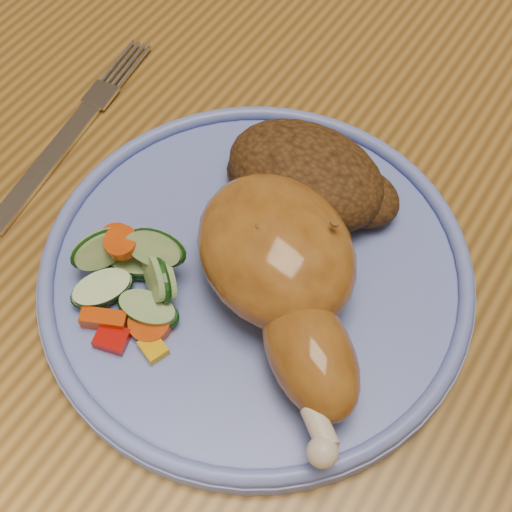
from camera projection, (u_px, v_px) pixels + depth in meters
name	position (u px, v px, depth m)	size (l,w,h in m)	color
ground	(339.00, 508.00, 1.11)	(4.00, 4.00, 0.00)	brown
dining_table	(424.00, 302.00, 0.54)	(0.90, 1.40, 0.75)	olive
plate	(256.00, 274.00, 0.45)	(0.27, 0.27, 0.01)	#6174C9
plate_rim	(256.00, 265.00, 0.44)	(0.27, 0.27, 0.01)	#6174C9
chicken_leg	(284.00, 274.00, 0.41)	(0.17, 0.16, 0.06)	#9D6021
rice_pilaf	(309.00, 177.00, 0.46)	(0.12, 0.08, 0.05)	#4A2C12
vegetable_pile	(132.00, 275.00, 0.43)	(0.09, 0.08, 0.04)	#A50A05
fork	(69.00, 135.00, 0.52)	(0.04, 0.17, 0.00)	silver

